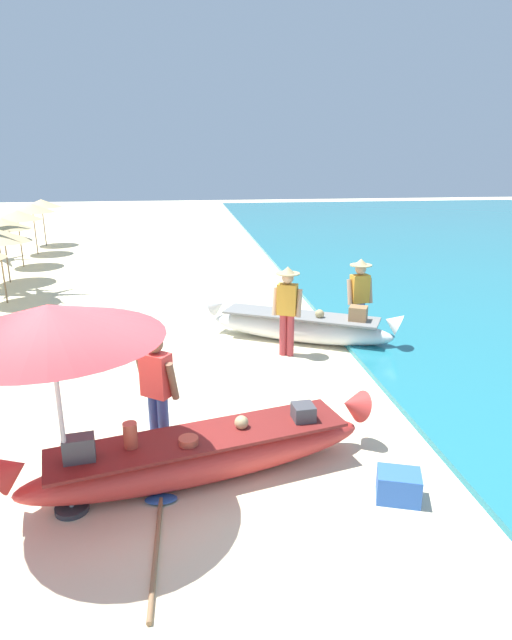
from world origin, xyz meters
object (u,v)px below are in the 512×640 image
Objects in this scene: person_vendor_hatted at (287,305)px; cooler_box at (398,486)px; person_tourist_customer at (157,388)px; patio_umbrella_large at (49,323)px; boat_white_midground at (301,326)px; boat_red_foreground at (202,455)px; paddle at (158,532)px; person_vendor_assistant at (359,294)px.

person_vendor_hatted is 3.66× the size of cooler_box.
patio_umbrella_large is at bearing -130.73° from person_tourist_customer.
cooler_box is (-0.06, -5.24, -0.15)m from boat_white_midground.
patio_umbrella_large is at bearing -163.95° from boat_red_foreground.
paddle is at bearing -116.16° from boat_white_midground.
person_vendor_assistant is 6.98m from patio_umbrella_large.
person_vendor_hatted is 4.60m from cooler_box.
person_tourist_customer reaches higher than cooler_box.
boat_white_midground is (2.19, 4.55, 0.00)m from boat_red_foreground.
boat_red_foreground is 2.53× the size of paddle.
boat_white_midground is 6.40m from patio_umbrella_large.
person_vendor_hatted is at bearing -156.69° from person_vendor_assistant.
cooler_box is at bearing -4.56° from patio_umbrella_large.
person_tourist_customer is 3.06m from cooler_box.
person_vendor_assistant is at bearing 45.75° from patio_umbrella_large.
person_vendor_assistant is (3.38, 4.52, 0.66)m from boat_red_foreground.
person_vendor_assistant is at bearing 44.86° from person_tourist_customer.
paddle is (-2.63, -0.22, -0.14)m from cooler_box.
patio_umbrella_large reaches higher than boat_red_foreground.
person_vendor_assistant is (1.63, 0.70, -0.02)m from person_vendor_hatted.
person_vendor_hatted reaches higher than person_vendor_assistant.
patio_umbrella_large is at bearing -126.10° from boat_white_midground.
boat_red_foreground is 1.90× the size of patio_umbrella_large.
patio_umbrella_large is (-3.18, -4.23, 1.13)m from person_vendor_hatted.
paddle is (-3.87, -5.44, -0.95)m from person_vendor_assistant.
person_tourist_customer is 1.86m from patio_umbrella_large.
patio_umbrella_large is (-3.62, -4.96, 1.81)m from boat_white_midground.
patio_umbrella_large is 4.07m from cooler_box.
person_vendor_hatted reaches higher than person_tourist_customer.
person_vendor_hatted is 5.33m from paddle.
boat_red_foreground is 5.05m from boat_white_midground.
person_vendor_assistant is 0.98× the size of paddle.
cooler_box is at bearing -26.83° from person_tourist_customer.
person_vendor_hatted is 3.90m from person_tourist_customer.
boat_red_foreground is at bearing -126.79° from person_vendor_assistant.
person_vendor_hatted is 1.08× the size of person_tourist_customer.
boat_white_midground is 4.79m from person_tourist_customer.
person_tourist_customer is at bearing -124.74° from boat_white_midground.
person_tourist_customer reaches higher than boat_white_midground.
person_vendor_assistant reaches higher than person_tourist_customer.
boat_white_midground is at bearing 178.58° from person_vendor_assistant.
boat_white_midground is at bearing 108.28° from cooler_box.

